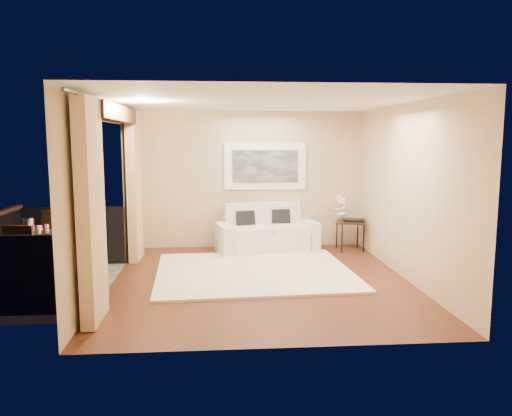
{
  "coord_description": "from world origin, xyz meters",
  "views": [
    {
      "loc": [
        -0.64,
        -7.4,
        2.15
      ],
      "look_at": [
        -0.03,
        0.56,
        1.05
      ],
      "focal_mm": 35.0,
      "sensor_mm": 36.0,
      "label": 1
    }
  ],
  "objects": [
    {
      "name": "bistro_table",
      "position": [
        -3.36,
        0.14,
        0.7
      ],
      "size": [
        0.81,
        0.81,
        0.78
      ],
      "rotation": [
        0.0,
        0.0,
        -0.27
      ],
      "color": "black",
      "rests_on": "balcony"
    },
    {
      "name": "orchid",
      "position": [
        1.77,
        2.15,
        0.83
      ],
      "size": [
        0.32,
        0.27,
        0.51
      ],
      "primitive_type": "imported",
      "rotation": [
        0.0,
        0.0,
        0.37
      ],
      "color": "white",
      "rests_on": "side_table"
    },
    {
      "name": "balcony_chair_near",
      "position": [
        -3.37,
        -0.59,
        0.57
      ],
      "size": [
        0.5,
        0.51,
        0.99
      ],
      "rotation": [
        0.0,
        0.0,
        -0.2
      ],
      "color": "black",
      "rests_on": "balcony"
    },
    {
      "name": "glass_a",
      "position": [
        -3.27,
        0.04,
        0.84
      ],
      "size": [
        0.06,
        0.06,
        0.12
      ],
      "primitive_type": "cylinder",
      "color": "white",
      "rests_on": "bistro_table"
    },
    {
      "name": "room_shell",
      "position": [
        -2.13,
        0.0,
        2.52
      ],
      "size": [
        5.0,
        6.4,
        5.0
      ],
      "color": "white",
      "rests_on": "ground"
    },
    {
      "name": "curtains",
      "position": [
        -2.11,
        0.0,
        1.34
      ],
      "size": [
        0.16,
        4.8,
        2.64
      ],
      "color": "#D4B382",
      "rests_on": "ground"
    },
    {
      "name": "balcony_chair_far",
      "position": [
        -3.13,
        0.55,
        0.62
      ],
      "size": [
        0.53,
        0.53,
        1.06
      ],
      "rotation": [
        0.0,
        0.0,
        2.98
      ],
      "color": "black",
      "rests_on": "balcony"
    },
    {
      "name": "glass_b",
      "position": [
        -3.19,
        0.13,
        0.84
      ],
      "size": [
        0.06,
        0.06,
        0.12
      ],
      "primitive_type": "cylinder",
      "color": "silver",
      "rests_on": "bistro_table"
    },
    {
      "name": "vase",
      "position": [
        -3.38,
        -0.03,
        0.87
      ],
      "size": [
        0.04,
        0.04,
        0.18
      ],
      "primitive_type": "cylinder",
      "color": "white",
      "rests_on": "bistro_table"
    },
    {
      "name": "candle",
      "position": [
        -3.34,
        0.31,
        0.81
      ],
      "size": [
        0.06,
        0.06,
        0.07
      ],
      "primitive_type": "cylinder",
      "color": "#F9162D",
      "rests_on": "bistro_table"
    },
    {
      "name": "floor",
      "position": [
        0.0,
        0.0,
        0.0
      ],
      "size": [
        5.0,
        5.0,
        0.0
      ],
      "primitive_type": "plane",
      "color": "#582C1A",
      "rests_on": "ground"
    },
    {
      "name": "rug",
      "position": [
        -0.06,
        0.46,
        0.02
      ],
      "size": [
        3.26,
        2.88,
        0.04
      ],
      "primitive_type": "cube",
      "rotation": [
        0.0,
        0.0,
        0.05
      ],
      "color": "#FFF1CD",
      "rests_on": "floor"
    },
    {
      "name": "ice_bucket",
      "position": [
        -3.5,
        0.28,
        0.88
      ],
      "size": [
        0.18,
        0.18,
        0.2
      ],
      "primitive_type": "cylinder",
      "color": "silver",
      "rests_on": "bistro_table"
    },
    {
      "name": "side_table",
      "position": [
        1.93,
        2.0,
        0.52
      ],
      "size": [
        0.66,
        0.66,
        0.58
      ],
      "rotation": [
        0.0,
        0.0,
        -0.3
      ],
      "color": "black",
      "rests_on": "floor"
    },
    {
      "name": "balcony",
      "position": [
        -3.31,
        0.0,
        0.18
      ],
      "size": [
        1.81,
        2.6,
        1.17
      ],
      "color": "#605B56",
      "rests_on": "ground"
    },
    {
      "name": "sofa",
      "position": [
        0.29,
        2.09,
        0.32
      ],
      "size": [
        2.03,
        1.19,
        0.91
      ],
      "rotation": [
        0.0,
        0.0,
        0.21
      ],
      "color": "white",
      "rests_on": "floor"
    },
    {
      "name": "artwork",
      "position": [
        0.31,
        2.46,
        1.62
      ],
      "size": [
        1.62,
        0.07,
        0.92
      ],
      "color": "white",
      "rests_on": "room_shell"
    },
    {
      "name": "tray",
      "position": [
        1.99,
        1.93,
        0.6
      ],
      "size": [
        0.45,
        0.39,
        0.05
      ],
      "primitive_type": "cube",
      "rotation": [
        0.0,
        0.0,
        -0.33
      ],
      "color": "black",
      "rests_on": "side_table"
    }
  ]
}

